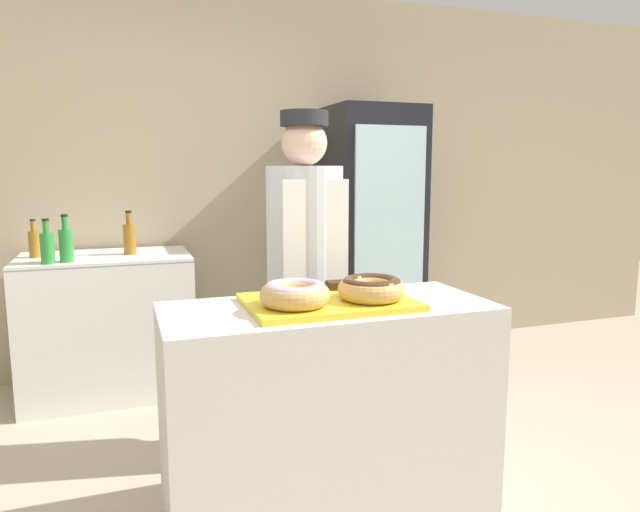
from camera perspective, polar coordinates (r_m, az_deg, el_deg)
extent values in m
cube|color=tan|center=(4.24, -9.19, 7.51)|extent=(8.00, 0.06, 2.70)
cube|color=beige|center=(2.38, 0.82, -15.52)|extent=(1.29, 0.56, 0.90)
cube|color=yellow|center=(2.23, 0.85, -4.63)|extent=(0.64, 0.46, 0.02)
torus|color=tan|center=(2.12, -2.52, -3.92)|extent=(0.26, 0.26, 0.08)
torus|color=#EFADC6|center=(2.11, -2.53, -3.33)|extent=(0.23, 0.23, 0.05)
torus|color=tan|center=(2.22, 5.16, -3.33)|extent=(0.26, 0.26, 0.08)
torus|color=#472814|center=(2.22, 5.17, -2.77)|extent=(0.23, 0.23, 0.05)
cube|color=#382111|center=(2.36, -2.83, -3.24)|extent=(0.07, 0.07, 0.03)
cube|color=#382111|center=(2.42, 1.63, -2.92)|extent=(0.07, 0.07, 0.03)
cylinder|color=#4C4C51|center=(3.00, -1.49, -11.14)|extent=(0.27, 0.27, 0.82)
cylinder|color=silver|center=(2.83, -1.55, 2.72)|extent=(0.38, 0.38, 0.62)
cube|color=white|center=(2.74, -0.40, -6.01)|extent=(0.32, 0.02, 1.30)
sphere|color=beige|center=(2.82, -1.58, 11.25)|extent=(0.22, 0.22, 0.22)
cylinder|color=#232328|center=(2.83, -1.59, 13.57)|extent=(0.23, 0.23, 0.07)
cube|color=black|center=(4.17, 4.85, 1.78)|extent=(0.62, 0.67, 1.86)
cube|color=silver|center=(3.85, 6.96, 1.74)|extent=(0.51, 0.02, 1.49)
cube|color=white|center=(3.90, -20.38, -6.44)|extent=(1.02, 0.65, 0.89)
cube|color=gray|center=(3.81, -20.71, -0.22)|extent=(1.02, 0.65, 0.01)
cylinder|color=#99661E|center=(3.80, -18.49, 1.59)|extent=(0.08, 0.08, 0.19)
cylinder|color=#99661E|center=(3.78, -18.59, 3.56)|extent=(0.04, 0.04, 0.07)
cylinder|color=black|center=(3.78, -18.62, 4.22)|extent=(0.04, 0.04, 0.01)
cylinder|color=#2D8C38|center=(3.58, -25.60, 0.69)|extent=(0.08, 0.08, 0.18)
cylinder|color=#2D8C38|center=(3.57, -25.73, 2.63)|extent=(0.03, 0.03, 0.07)
cylinder|color=black|center=(3.57, -25.77, 3.28)|extent=(0.04, 0.04, 0.01)
cylinder|color=#2D8C38|center=(3.61, -24.04, 0.94)|extent=(0.08, 0.08, 0.19)
cylinder|color=#2D8C38|center=(3.59, -24.17, 3.02)|extent=(0.03, 0.03, 0.07)
cylinder|color=black|center=(3.59, -24.21, 3.72)|extent=(0.04, 0.04, 0.01)
cylinder|color=#99661E|center=(3.88, -26.66, 1.04)|extent=(0.06, 0.06, 0.16)
cylinder|color=#99661E|center=(3.87, -26.77, 2.68)|extent=(0.03, 0.03, 0.06)
cylinder|color=black|center=(3.86, -26.81, 3.22)|extent=(0.03, 0.03, 0.01)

